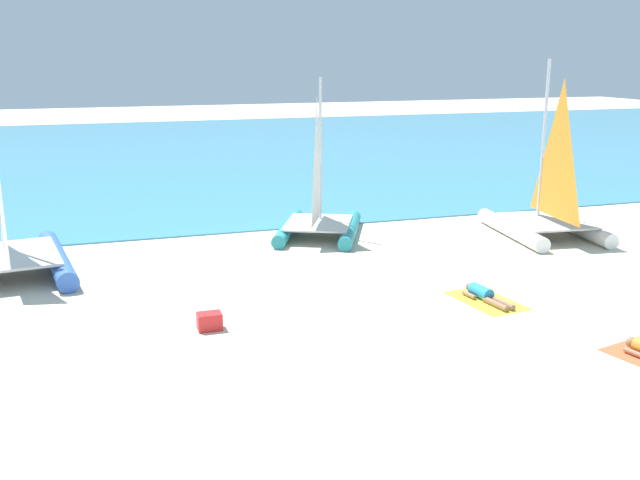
# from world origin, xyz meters

# --- Properties ---
(ground_plane) EXTENTS (120.00, 120.00, 0.00)m
(ground_plane) POSITION_xyz_m (0.00, 10.00, 0.00)
(ground_plane) COLOR beige
(ocean_water) EXTENTS (120.00, 40.00, 0.05)m
(ocean_water) POSITION_xyz_m (0.00, 31.11, 0.03)
(ocean_water) COLOR teal
(ocean_water) RESTS_ON ground
(sailboat_teal) EXTENTS (3.72, 4.38, 4.86)m
(sailboat_teal) POSITION_xyz_m (1.55, 9.89, 0.72)
(sailboat_teal) COLOR teal
(sailboat_teal) RESTS_ON ground
(sailboat_blue) EXTENTS (3.56, 5.01, 6.08)m
(sailboat_blue) POSITION_xyz_m (-7.33, 8.39, 0.91)
(sailboat_blue) COLOR blue
(sailboat_blue) RESTS_ON ground
(sailboat_white) EXTENTS (3.12, 4.43, 5.40)m
(sailboat_white) POSITION_xyz_m (8.32, 7.75, 0.81)
(sailboat_white) COLOR white
(sailboat_white) RESTS_ON ground
(towel_left) EXTENTS (1.34, 2.03, 0.01)m
(towel_left) POSITION_xyz_m (3.34, 2.85, 0.01)
(towel_left) COLOR yellow
(towel_left) RESTS_ON ground
(sunbather_left) EXTENTS (0.61, 1.57, 0.30)m
(sunbather_left) POSITION_xyz_m (3.34, 2.91, 0.13)
(sunbather_left) COLOR #268CCC
(sunbather_left) RESTS_ON towel_left
(cooler_box) EXTENTS (0.50, 0.36, 0.36)m
(cooler_box) POSITION_xyz_m (-3.05, 3.04, 0.18)
(cooler_box) COLOR red
(cooler_box) RESTS_ON ground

